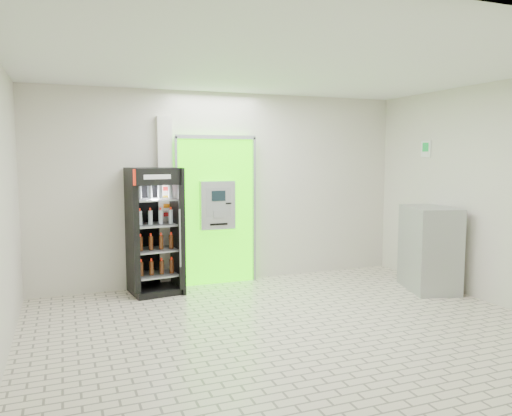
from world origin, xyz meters
TOP-DOWN VIEW (x-y plane):
  - ground at (0.00, 0.00)m, footprint 6.00×6.00m
  - room_shell at (0.00, 0.00)m, footprint 6.00×6.00m
  - atm_assembly at (-0.20, 2.41)m, footprint 1.30×0.24m
  - pillar at (-0.98, 2.45)m, footprint 0.22×0.11m
  - beverage_cooler at (-1.20, 2.19)m, footprint 0.77×0.72m
  - steel_cabinet at (2.68, 0.87)m, footprint 0.89×1.08m
  - exit_sign at (2.99, 1.40)m, footprint 0.02×0.22m

SIDE VIEW (x-z plane):
  - ground at x=0.00m, z-range 0.00..0.00m
  - steel_cabinet at x=2.68m, z-range 0.00..1.26m
  - beverage_cooler at x=-1.20m, z-range -0.04..1.81m
  - atm_assembly at x=-0.20m, z-range 0.01..2.34m
  - pillar at x=-0.98m, z-range 0.00..2.60m
  - room_shell at x=0.00m, z-range -1.16..4.84m
  - exit_sign at x=2.99m, z-range 1.99..2.25m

